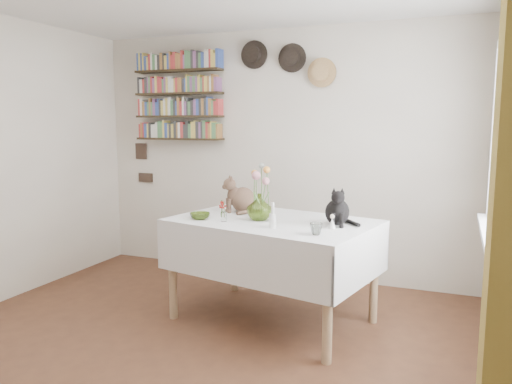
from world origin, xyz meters
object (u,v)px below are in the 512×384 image
at_px(flower_vase, 259,207).
at_px(tabby_cat, 243,193).
at_px(black_cat, 337,205).
at_px(bookshelf_unit, 179,97).
at_px(dining_table, 272,245).

bearing_deg(flower_vase, tabby_cat, 131.89).
height_order(black_cat, bookshelf_unit, bookshelf_unit).
xyz_separation_m(dining_table, bookshelf_unit, (-1.48, 1.12, 1.22)).
relative_size(dining_table, black_cat, 5.80).
xyz_separation_m(tabby_cat, black_cat, (0.87, -0.24, -0.01)).
bearing_deg(dining_table, tabby_cat, 144.44).
xyz_separation_m(dining_table, black_cat, (0.51, 0.02, 0.35)).
relative_size(tabby_cat, bookshelf_unit, 0.32).
bearing_deg(tabby_cat, black_cat, 36.51).
bearing_deg(black_cat, flower_vase, 171.67).
relative_size(tabby_cat, flower_vase, 1.54).
bearing_deg(flower_vase, black_cat, 5.43).
xyz_separation_m(flower_vase, bookshelf_unit, (-1.38, 1.15, 0.92)).
relative_size(black_cat, bookshelf_unit, 0.29).
xyz_separation_m(black_cat, flower_vase, (-0.60, -0.06, -0.04)).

